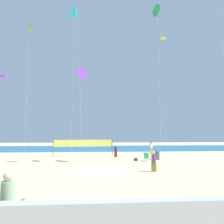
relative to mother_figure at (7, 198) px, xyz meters
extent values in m
plane|color=beige|center=(3.18, 10.06, -0.92)|extent=(120.00, 120.00, 0.00)
cube|color=#1E6B99|center=(3.18, 38.67, -0.91)|extent=(120.00, 20.00, 0.01)
cube|color=#B7B7BC|center=(3.18, -1.11, -0.37)|extent=(28.00, 0.44, 1.10)
cube|color=gold|center=(0.00, 0.00, -0.53)|extent=(0.37, 0.22, 0.78)
cylinder|color=#99B28C|center=(0.00, 0.00, 0.19)|extent=(0.39, 0.39, 0.65)
sphere|color=beige|center=(0.00, 0.00, 0.66)|extent=(0.29, 0.29, 0.29)
cube|color=maroon|center=(0.53, -0.12, -0.70)|extent=(0.21, 0.12, 0.43)
cylinder|color=olive|center=(0.53, -0.12, -0.31)|extent=(0.22, 0.22, 0.35)
sphere|color=#997051|center=(0.53, -0.12, -0.06)|extent=(0.16, 0.16, 0.16)
cube|color=gold|center=(11.12, 24.80, -0.50)|extent=(0.40, 0.24, 0.84)
cylinder|color=white|center=(11.12, 24.80, 0.26)|extent=(0.42, 0.42, 0.69)
sphere|color=brown|center=(11.12, 24.80, 0.77)|extent=(0.31, 0.31, 0.31)
cube|color=maroon|center=(5.37, 20.49, -0.56)|extent=(0.34, 0.21, 0.72)
cylinder|color=#2D2D33|center=(5.37, 20.49, 0.10)|extent=(0.36, 0.36, 0.59)
sphere|color=beige|center=(5.37, 20.49, 0.52)|extent=(0.27, 0.27, 0.27)
cube|color=olive|center=(7.31, 9.62, -0.56)|extent=(0.34, 0.21, 0.72)
cylinder|color=#7A3872|center=(7.31, 9.62, 0.10)|extent=(0.36, 0.36, 0.59)
sphere|color=beige|center=(7.31, 9.62, 0.53)|extent=(0.27, 0.27, 0.27)
cube|color=#1E8C4C|center=(8.33, 16.00, -0.60)|extent=(0.52, 0.48, 0.03)
cube|color=#1E8C4C|center=(8.33, 16.29, -0.32)|extent=(0.52, 0.23, 0.57)
cylinder|color=silver|center=(8.33, 15.85, -0.76)|extent=(0.03, 0.03, 0.32)
cylinder|color=silver|center=(8.33, 16.14, -0.76)|extent=(0.03, 0.03, 0.32)
cylinder|color=#595960|center=(9.89, 17.35, -0.44)|extent=(0.54, 0.54, 0.96)
cylinder|color=#4C4C51|center=(-2.64, 21.18, 0.28)|extent=(0.08, 0.08, 2.40)
cylinder|color=#4C4C51|center=(5.03, 22.07, 0.28)|extent=(0.08, 0.08, 2.40)
cube|color=#EAE566|center=(1.20, 21.63, 0.81)|extent=(7.67, 0.91, 0.90)
cube|color=#2D2D33|center=(7.18, 16.40, -0.77)|extent=(0.38, 0.19, 0.30)
cylinder|color=silver|center=(15.45, 12.50, 9.31)|extent=(0.01, 0.01, 20.46)
cylinder|color=silver|center=(-0.52, 22.73, 9.39)|extent=(0.01, 0.01, 20.61)
cube|color=#26BFCC|center=(-0.52, 22.73, 19.69)|extent=(0.75, 0.75, 1.17)
cylinder|color=silver|center=(15.07, 29.83, 9.34)|extent=(0.01, 0.01, 20.52)
ellipsoid|color=yellow|center=(15.07, 29.83, 19.60)|extent=(1.29, 0.46, 0.48)
cube|color=yellow|center=(15.07, 29.83, 19.79)|extent=(0.25, 0.06, 0.32)
cylinder|color=silver|center=(-6.45, 21.82, 7.85)|extent=(0.01, 0.01, 17.53)
cone|color=#8CD833|center=(-6.45, 21.82, 16.62)|extent=(0.89, 1.28, 1.29)
cylinder|color=silver|center=(9.24, 13.88, 7.06)|extent=(0.01, 0.01, 15.96)
cone|color=green|center=(9.24, 13.88, 15.04)|extent=(0.83, 1.34, 1.29)
cylinder|color=silver|center=(1.18, 15.11, 3.71)|extent=(0.01, 0.01, 9.26)
cone|color=purple|center=(1.18, 15.11, 8.35)|extent=(1.28, 0.96, 1.25)
camera|label=1|loc=(2.70, -7.07, 1.96)|focal=34.21mm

